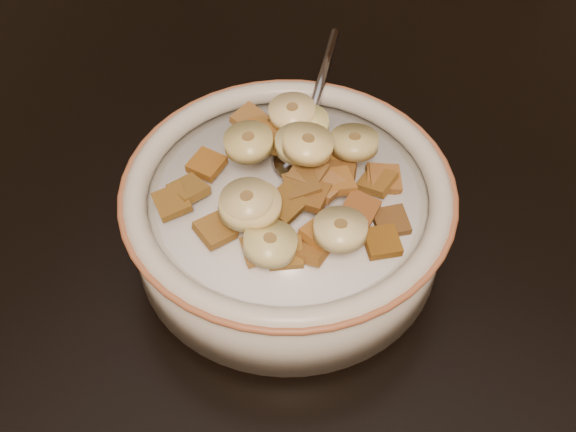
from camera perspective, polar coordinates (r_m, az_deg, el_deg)
The scene contains 45 objects.
table at distance 0.58m, azimuth -0.52°, elevation 4.68°, with size 1.40×0.90×0.04m, color black.
cereal_bowl at distance 0.48m, azimuth 0.00°, elevation -0.45°, with size 0.20×0.20×0.05m, color #BDB598.
milk at distance 0.46m, azimuth 0.00°, elevation 1.50°, with size 0.17×0.17×0.00m, color white.
spoon at distance 0.48m, azimuth 0.92°, elevation 4.68°, with size 0.04×0.05×0.01m, color #9A9CA7.
cereal_square_0 at distance 0.50m, azimuth 1.34°, elevation 7.65°, with size 0.02×0.02×0.01m, color brown.
cereal_square_1 at distance 0.43m, azimuth -5.77°, elevation -1.10°, with size 0.02×0.02×0.01m, color brown.
cereal_square_2 at distance 0.49m, azimuth -2.44°, elevation 6.67°, with size 0.02×0.02×0.01m, color brown.
cereal_square_3 at distance 0.47m, azimuth 2.87°, elevation 5.29°, with size 0.02×0.02×0.01m, color brown.
cereal_square_4 at distance 0.47m, azimuth -6.45°, elevation 4.09°, with size 0.02×0.02×0.01m, color #936018.
cereal_square_5 at distance 0.45m, azimuth 4.07°, elevation 3.34°, with size 0.02×0.02×0.01m, color brown.
cereal_square_6 at distance 0.43m, azimuth 1.83°, elevation 1.65°, with size 0.02×0.02×0.01m, color brown.
cereal_square_7 at distance 0.50m, azimuth -3.03°, elevation 7.63°, with size 0.02×0.02×0.01m, color brown.
cereal_square_8 at distance 0.48m, azimuth -2.41°, elevation 6.44°, with size 0.02×0.02×0.01m, color brown.
cereal_square_9 at distance 0.46m, azimuth 7.65°, elevation 2.94°, with size 0.02×0.02×0.01m, color #9B622C.
cereal_square_10 at distance 0.47m, azimuth -1.71°, elevation 6.14°, with size 0.02×0.02×0.01m, color brown.
cereal_square_11 at distance 0.43m, azimuth -0.17°, elevation 0.98°, with size 0.02×0.02×0.01m, color brown.
cereal_square_12 at distance 0.44m, azimuth 1.59°, elevation 3.40°, with size 0.02×0.02×0.01m, color brown.
cereal_square_13 at distance 0.44m, azimuth 1.10°, elevation 2.51°, with size 0.02×0.02×0.01m, color brown.
cereal_square_14 at distance 0.46m, azimuth -7.87°, elevation 2.10°, with size 0.02×0.02×0.01m, color olive.
cereal_square_15 at distance 0.46m, azimuth 7.07°, elevation 2.72°, with size 0.02×0.02×0.01m, color brown.
cereal_square_16 at distance 0.43m, azimuth 7.45°, elevation -2.05°, with size 0.02×0.02×0.01m, color brown.
cereal_square_17 at distance 0.44m, azimuth 5.71°, elevation 0.55°, with size 0.02×0.02×0.01m, color brown.
cereal_square_18 at distance 0.47m, azimuth -1.83°, elevation 5.88°, with size 0.02×0.02×0.01m, color #965C21.
cereal_square_19 at distance 0.44m, azimuth 8.15°, elevation -0.46°, with size 0.02×0.02×0.01m, color brown.
cereal_square_20 at distance 0.42m, azimuth 2.68°, elevation -1.40°, with size 0.02×0.02×0.01m, color #9A6627.
cereal_square_21 at distance 0.44m, azimuth 2.96°, elevation 2.49°, with size 0.02×0.02×0.01m, color #96602C.
cereal_square_22 at distance 0.44m, azimuth 3.86°, elevation 2.74°, with size 0.02×0.02×0.01m, color #93551A.
cereal_square_23 at distance 0.46m, azimuth 1.00°, elevation 5.07°, with size 0.02×0.02×0.01m, color #906123.
cereal_square_24 at distance 0.42m, azimuth -0.21°, elevation -2.87°, with size 0.02×0.02×0.01m, color brown.
cereal_square_25 at distance 0.42m, azimuth 1.83°, elevation -2.66°, with size 0.02×0.02×0.01m, color brown.
cereal_square_26 at distance 0.42m, azimuth -2.24°, elevation -2.52°, with size 0.02×0.02×0.01m, color olive.
cereal_square_27 at distance 0.47m, azimuth 7.39°, elevation 2.88°, with size 0.02×0.02×0.01m, color #90561E.
cereal_square_28 at distance 0.45m, azimuth -9.17°, elevation 1.09°, with size 0.02×0.02×0.01m, color brown.
banana_slice_0 at distance 0.41m, azimuth -1.42°, elevation -2.17°, with size 0.03×0.03×0.01m, color #CEC081.
banana_slice_1 at distance 0.42m, azimuth -3.44°, elevation 0.75°, with size 0.03×0.03×0.01m, color tan.
banana_slice_2 at distance 0.41m, azimuth 4.16°, elevation -1.05°, with size 0.03×0.03×0.01m, color #FFF4AC.
banana_slice_3 at distance 0.48m, azimuth 1.39°, elevation 7.27°, with size 0.03×0.03×0.01m, color #FBF195.
banana_slice_4 at distance 0.45m, azimuth -3.14°, elevation 5.85°, with size 0.03×0.03×0.01m, color #D5C676.
banana_slice_5 at distance 0.44m, azimuth 1.60°, elevation 5.71°, with size 0.03×0.03×0.01m, color #FFEF8B.
banana_slice_6 at distance 0.42m, azimuth -3.26°, elevation 1.09°, with size 0.03×0.03×0.01m, color #E2D783.
banana_slice_7 at distance 0.46m, azimuth 5.26°, elevation 5.84°, with size 0.03×0.03×0.01m, color tan.
banana_slice_8 at distance 0.42m, azimuth -3.26°, elevation 1.16°, with size 0.03×0.03×0.01m, color #E5D47E.
banana_slice_9 at distance 0.45m, azimuth 0.96°, elevation 5.76°, with size 0.03×0.03×0.01m, color beige.
banana_slice_10 at distance 0.42m, azimuth -2.63°, elevation 0.84°, with size 0.03×0.03×0.01m, color #FFDB7C.
banana_slice_11 at distance 0.48m, azimuth 0.34°, elevation 8.18°, with size 0.03×0.03×0.01m, color #FADB8D.
Camera 1 is at (0.22, -0.35, 1.14)m, focal length 45.00 mm.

